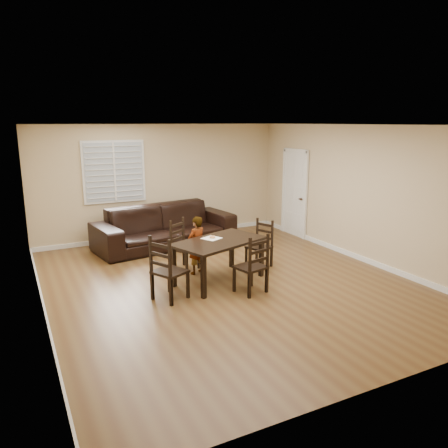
{
  "coord_description": "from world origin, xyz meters",
  "views": [
    {
      "loc": [
        -3.28,
        -6.45,
        2.75
      ],
      "look_at": [
        0.05,
        0.22,
        1.0
      ],
      "focal_mm": 35.0,
      "sensor_mm": 36.0,
      "label": 1
    }
  ],
  "objects_px": {
    "chair_left": "(164,272)",
    "chair_near": "(180,246)",
    "chair_far": "(256,268)",
    "child": "(197,245)",
    "sofa": "(165,226)",
    "dining_table": "(219,245)",
    "donut": "(212,237)",
    "chair_right": "(262,245)"
  },
  "relations": [
    {
      "from": "chair_left",
      "to": "chair_near",
      "type": "bearing_deg",
      "value": -56.34
    },
    {
      "from": "chair_far",
      "to": "child",
      "type": "relative_size",
      "value": 0.93
    },
    {
      "from": "chair_near",
      "to": "sofa",
      "type": "relative_size",
      "value": 0.31
    },
    {
      "from": "chair_near",
      "to": "sofa",
      "type": "xyz_separation_m",
      "value": [
        0.26,
        1.62,
        0.02
      ]
    },
    {
      "from": "dining_table",
      "to": "donut",
      "type": "bearing_deg",
      "value": 83.66
    },
    {
      "from": "chair_right",
      "to": "chair_left",
      "type": "bearing_deg",
      "value": -92.27
    },
    {
      "from": "chair_far",
      "to": "chair_right",
      "type": "xyz_separation_m",
      "value": [
        0.87,
        1.21,
        -0.04
      ]
    },
    {
      "from": "dining_table",
      "to": "donut",
      "type": "distance_m",
      "value": 0.21
    },
    {
      "from": "chair_left",
      "to": "sofa",
      "type": "distance_m",
      "value": 3.17
    },
    {
      "from": "chair_near",
      "to": "chair_left",
      "type": "relative_size",
      "value": 0.92
    },
    {
      "from": "chair_far",
      "to": "sofa",
      "type": "relative_size",
      "value": 0.32
    },
    {
      "from": "chair_far",
      "to": "chair_left",
      "type": "relative_size",
      "value": 0.95
    },
    {
      "from": "chair_right",
      "to": "sofa",
      "type": "relative_size",
      "value": 0.29
    },
    {
      "from": "chair_left",
      "to": "sofa",
      "type": "relative_size",
      "value": 0.33
    },
    {
      "from": "chair_near",
      "to": "sofa",
      "type": "height_order",
      "value": "chair_near"
    },
    {
      "from": "chair_right",
      "to": "sofa",
      "type": "xyz_separation_m",
      "value": [
        -1.23,
        2.16,
        0.04
      ]
    },
    {
      "from": "dining_table",
      "to": "donut",
      "type": "relative_size",
      "value": 16.99
    },
    {
      "from": "chair_right",
      "to": "sofa",
      "type": "distance_m",
      "value": 2.49
    },
    {
      "from": "child",
      "to": "donut",
      "type": "distance_m",
      "value": 0.46
    },
    {
      "from": "chair_far",
      "to": "chair_left",
      "type": "distance_m",
      "value": 1.47
    },
    {
      "from": "chair_near",
      "to": "sofa",
      "type": "distance_m",
      "value": 1.64
    },
    {
      "from": "chair_near",
      "to": "donut",
      "type": "bearing_deg",
      "value": -98.84
    },
    {
      "from": "chair_far",
      "to": "donut",
      "type": "bearing_deg",
      "value": -85.71
    },
    {
      "from": "child",
      "to": "sofa",
      "type": "relative_size",
      "value": 0.34
    },
    {
      "from": "chair_left",
      "to": "sofa",
      "type": "bearing_deg",
      "value": -45.77
    },
    {
      "from": "chair_right",
      "to": "child",
      "type": "distance_m",
      "value": 1.34
    },
    {
      "from": "dining_table",
      "to": "chair_far",
      "type": "height_order",
      "value": "chair_far"
    },
    {
      "from": "chair_left",
      "to": "child",
      "type": "bearing_deg",
      "value": -71.04
    },
    {
      "from": "chair_near",
      "to": "chair_far",
      "type": "xyz_separation_m",
      "value": [
        0.63,
        -1.75,
        0.02
      ]
    },
    {
      "from": "donut",
      "to": "sofa",
      "type": "height_order",
      "value": "sofa"
    },
    {
      "from": "child",
      "to": "sofa",
      "type": "distance_m",
      "value": 2.02
    },
    {
      "from": "chair_far",
      "to": "sofa",
      "type": "xyz_separation_m",
      "value": [
        -0.36,
        3.37,
        0.0
      ]
    },
    {
      "from": "dining_table",
      "to": "chair_near",
      "type": "bearing_deg",
      "value": 91.36
    },
    {
      "from": "chair_left",
      "to": "donut",
      "type": "bearing_deg",
      "value": -88.02
    },
    {
      "from": "chair_near",
      "to": "chair_far",
      "type": "distance_m",
      "value": 1.86
    },
    {
      "from": "child",
      "to": "sofa",
      "type": "height_order",
      "value": "child"
    },
    {
      "from": "chair_right",
      "to": "donut",
      "type": "relative_size",
      "value": 8.64
    },
    {
      "from": "chair_left",
      "to": "chair_right",
      "type": "relative_size",
      "value": 1.14
    },
    {
      "from": "dining_table",
      "to": "child",
      "type": "bearing_deg",
      "value": 90.0
    },
    {
      "from": "dining_table",
      "to": "sofa",
      "type": "relative_size",
      "value": 0.58
    },
    {
      "from": "chair_left",
      "to": "sofa",
      "type": "height_order",
      "value": "chair_left"
    },
    {
      "from": "dining_table",
      "to": "chair_left",
      "type": "bearing_deg",
      "value": -179.28
    }
  ]
}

